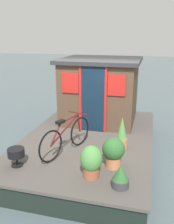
% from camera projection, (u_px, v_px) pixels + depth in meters
% --- Properties ---
extents(ground_plane, '(60.00, 60.00, 0.00)m').
position_uv_depth(ground_plane, '(89.00, 154.00, 6.35)').
color(ground_plane, '#4C5B60').
extents(houseboat_deck, '(4.85, 3.08, 0.50)m').
position_uv_depth(houseboat_deck, '(89.00, 145.00, 6.28)').
color(houseboat_deck, '#4C4742').
rests_on(houseboat_deck, ground_plane).
extents(houseboat_cabin, '(2.05, 2.19, 1.80)m').
position_uv_depth(houseboat_cabin, '(100.00, 90.00, 7.13)').
color(houseboat_cabin, '#4C3828').
rests_on(houseboat_cabin, houseboat_deck).
extents(bicycle, '(1.54, 0.68, 0.80)m').
position_uv_depth(bicycle, '(66.00, 137.00, 5.25)').
color(bicycle, black).
rests_on(bicycle, houseboat_deck).
extents(potted_plant_succulent, '(0.29, 0.29, 0.42)m').
position_uv_depth(potted_plant_succulent, '(120.00, 176.00, 4.10)').
color(potted_plant_succulent, '#38383D').
rests_on(potted_plant_succulent, houseboat_deck).
extents(potted_plant_geranium, '(0.25, 0.25, 0.73)m').
position_uv_depth(potted_plant_geranium, '(122.00, 134.00, 5.46)').
color(potted_plant_geranium, '#C6754C').
rests_on(potted_plant_geranium, houseboat_deck).
extents(potted_plant_mint, '(0.44, 0.44, 0.60)m').
position_uv_depth(potted_plant_mint, '(113.00, 151.00, 4.68)').
color(potted_plant_mint, '#C6754C').
rests_on(potted_plant_mint, houseboat_deck).
extents(potted_plant_basil, '(0.39, 0.39, 0.60)m').
position_uv_depth(potted_plant_basil, '(91.00, 161.00, 4.36)').
color(potted_plant_basil, '#935138').
rests_on(potted_plant_basil, houseboat_deck).
extents(charcoal_grill, '(0.32, 0.32, 0.36)m').
position_uv_depth(charcoal_grill, '(16.00, 153.00, 4.75)').
color(charcoal_grill, black).
rests_on(charcoal_grill, houseboat_deck).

